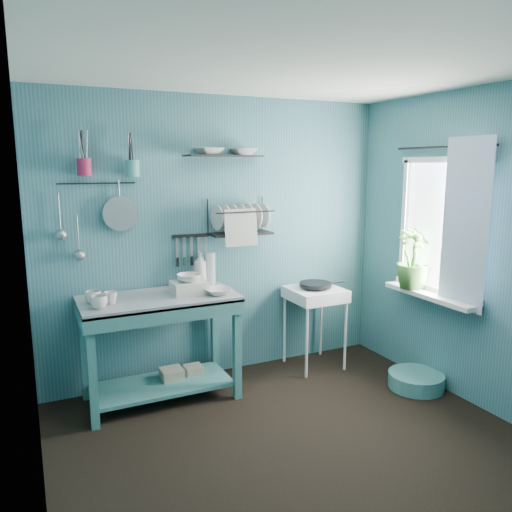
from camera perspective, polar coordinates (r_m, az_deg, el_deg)
name	(u,v)px	position (r m, az deg, el deg)	size (l,w,h in m)	color
floor	(303,451)	(3.64, 5.37, -21.33)	(3.20, 3.20, 0.00)	black
ceiling	(310,63)	(3.15, 6.20, 21.12)	(3.20, 3.20, 0.00)	silver
wall_back	(220,239)	(4.50, -4.12, 1.94)	(3.20, 3.20, 0.00)	#366670
wall_left	(29,300)	(2.73, -24.53, -4.59)	(3.00, 3.00, 0.00)	#366670
wall_right	(486,252)	(4.21, 24.80, 0.40)	(3.00, 3.00, 0.00)	#366670
work_counter	(161,348)	(4.20, -10.85, -10.31)	(1.24, 0.62, 0.87)	#367271
mug_left	(99,302)	(3.82, -17.51, -5.07)	(0.12, 0.12, 0.10)	beige
mug_mid	(111,298)	(3.93, -16.26, -4.61)	(0.10, 0.10, 0.09)	beige
mug_right	(93,297)	(3.97, -18.11, -4.52)	(0.12, 0.12, 0.10)	beige
wash_tub	(189,287)	(4.10, -7.63, -3.59)	(0.28, 0.22, 0.10)	beige
tub_bowl	(189,278)	(4.08, -7.66, -2.49)	(0.20, 0.20, 0.06)	beige
soap_bottle	(200,269)	(4.34, -6.41, -1.45)	(0.12, 0.12, 0.30)	beige
water_bottle	(210,268)	(4.39, -5.26, -1.41)	(0.09, 0.09, 0.28)	#B2BEC6
counter_bowl	(218,291)	(4.05, -4.36, -4.04)	(0.22, 0.22, 0.05)	beige
hotplate_stand	(314,327)	(4.83, 6.70, -8.10)	(0.48, 0.48, 0.77)	white
frying_pan	(315,284)	(4.71, 6.81, -3.24)	(0.30, 0.30, 0.04)	black
knife_strip	(191,236)	(4.37, -7.47, 2.31)	(0.32, 0.02, 0.03)	black
dish_rack	(240,217)	(4.40, -1.80, 4.53)	(0.55, 0.24, 0.32)	black
upper_shelf	(224,156)	(4.36, -3.68, 11.35)	(0.70, 0.18, 0.01)	black
shelf_bowl_left	(209,147)	(4.31, -5.42, 12.35)	(0.24, 0.24, 0.06)	beige
shelf_bowl_right	(244,153)	(4.43, -1.43, 11.67)	(0.23, 0.23, 0.06)	beige
utensil_cup_magenta	(84,167)	(4.09, -19.04, 9.59)	(0.11, 0.11, 0.13)	#9A1C40
utensil_cup_teal	(132,168)	(4.15, -13.94, 9.70)	(0.11, 0.11, 0.13)	teal
colander	(120,214)	(4.18, -15.26, 4.71)	(0.28, 0.28, 0.03)	gray
ladle_outer	(59,213)	(4.13, -21.56, 4.63)	(0.01, 0.01, 0.30)	gray
ladle_inner	(78,233)	(4.16, -19.69, 2.45)	(0.01, 0.01, 0.30)	gray
hook_rail	(97,183)	(4.16, -17.74, 7.92)	(0.01, 0.01, 0.60)	black
window_glass	(441,226)	(4.47, 20.43, 3.20)	(1.10, 1.10, 0.00)	white
windowsill	(429,295)	(4.52, 19.20, -4.27)	(0.16, 0.95, 0.04)	white
curtain	(465,225)	(4.22, 22.75, 3.33)	(1.35, 1.35, 0.00)	white
curtain_rod	(443,147)	(4.41, 20.56, 11.58)	(0.02, 0.02, 1.05)	black
potted_plant	(413,259)	(4.60, 17.49, -0.30)	(0.30, 0.30, 0.53)	#3A692A
storage_tin_large	(172,381)	(4.39, -9.57, -13.93)	(0.18, 0.18, 0.22)	gray
storage_tin_small	(194,377)	(4.48, -7.14, -13.53)	(0.15, 0.15, 0.20)	gray
floor_basin	(416,380)	(4.67, 17.82, -13.38)	(0.47, 0.47, 0.13)	teal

